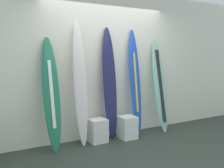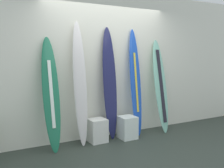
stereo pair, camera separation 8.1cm
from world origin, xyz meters
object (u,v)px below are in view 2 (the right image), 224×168
surfboard_seafoam (161,87)px  surfboard_ivory (80,84)px  surfboard_cobalt (135,82)px  display_block_left (97,130)px  surfboard_emerald (51,94)px  display_block_center (127,127)px  surfboard_navy (110,83)px

surfboard_seafoam → surfboard_ivory: bearing=178.9°
surfboard_ivory → surfboard_cobalt: 1.17m
display_block_left → surfboard_emerald: bearing=180.0°
surfboard_ivory → display_block_center: 1.24m
surfboard_emerald → surfboard_ivory: size_ratio=0.87×
display_block_center → surfboard_cobalt: bearing=29.8°
surfboard_ivory → display_block_left: bearing=-7.3°
surfboard_seafoam → display_block_center: bearing=-173.4°
surfboard_navy → display_block_left: (-0.31, -0.10, -0.84)m
surfboard_cobalt → display_block_left: (-0.86, -0.06, -0.83)m
surfboard_emerald → surfboard_seafoam: (2.26, 0.00, -0.01)m
surfboard_emerald → surfboard_cobalt: surfboard_cobalt is taller
surfboard_ivory → display_block_center: size_ratio=5.13×
surfboard_ivory → surfboard_navy: bearing=5.2°
surfboard_ivory → display_block_left: 0.91m
surfboard_navy → display_block_left: size_ratio=4.96×
surfboard_ivory → surfboard_navy: 0.62m
surfboard_seafoam → display_block_center: 1.12m
surfboard_emerald → surfboard_navy: surfboard_navy is taller
surfboard_ivory → surfboard_emerald: bearing=-175.7°
surfboard_navy → surfboard_cobalt: bearing=-3.2°
surfboard_navy → surfboard_seafoam: bearing=-4.6°
surfboard_seafoam → surfboard_navy: bearing=175.4°
surfboard_seafoam → display_block_left: size_ratio=4.48×
surfboard_emerald → display_block_center: bearing=-3.8°
surfboard_seafoam → display_block_center: (-0.85, -0.10, -0.72)m
surfboard_ivory → display_block_center: bearing=-8.5°
surfboard_ivory → surfboard_navy: surfboard_ivory is taller
surfboard_emerald → display_block_center: 1.59m
surfboard_navy → surfboard_cobalt: size_ratio=1.01×
surfboard_navy → display_block_center: size_ratio=4.96×
display_block_left → surfboard_ivory: bearing=172.7°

